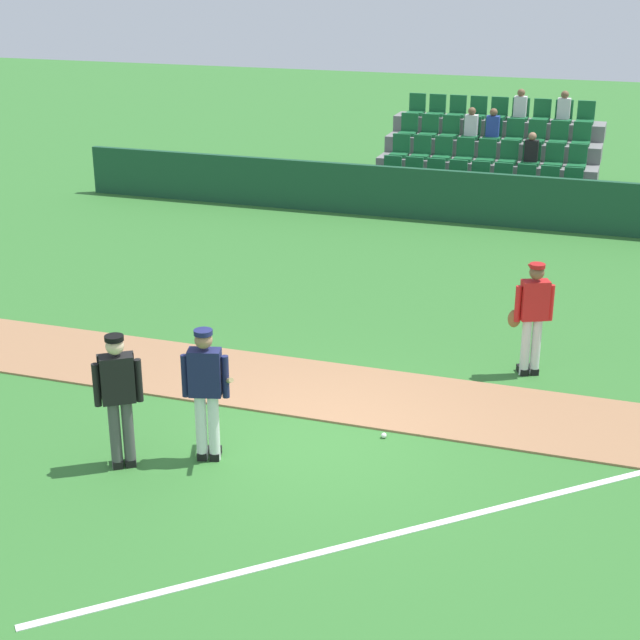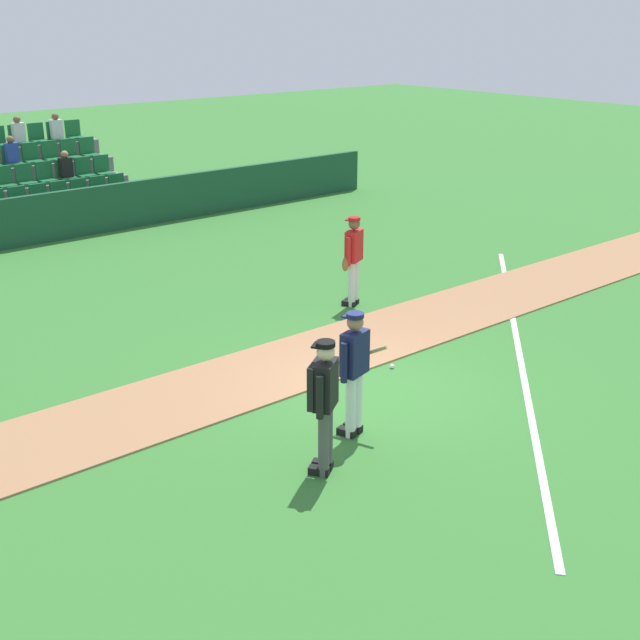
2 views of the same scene
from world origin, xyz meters
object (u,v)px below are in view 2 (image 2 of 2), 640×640
Objects in this scene: batter_navy_jersey at (354,369)px; runner_red_jersey at (353,258)px; umpire_home_plate at (324,400)px; baseball at (392,366)px.

runner_red_jersey is at bearing 48.34° from batter_navy_jersey.
batter_navy_jersey is 1.00× the size of runner_red_jersey.
batter_navy_jersey and umpire_home_plate have the same top height.
umpire_home_plate is at bearing -152.22° from batter_navy_jersey.
batter_navy_jersey reaches higher than baseball.
batter_navy_jersey is at bearing -147.51° from baseball.
baseball is at bearing -119.88° from runner_red_jersey.
batter_navy_jersey is 23.78× the size of baseball.
batter_navy_jersey is at bearing -131.66° from runner_red_jersey.
baseball is at bearing 31.01° from umpire_home_plate.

